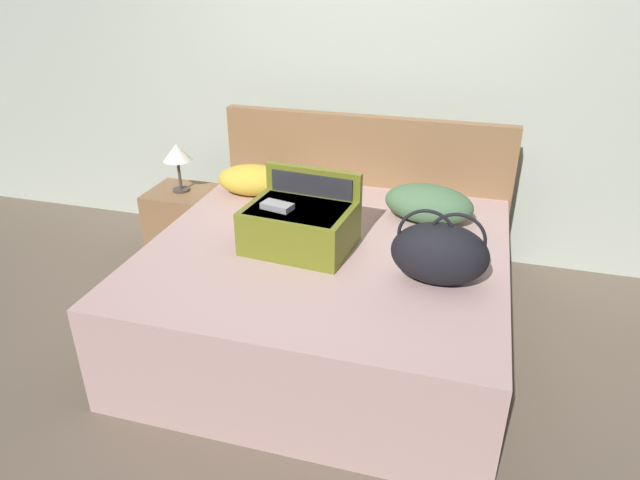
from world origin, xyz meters
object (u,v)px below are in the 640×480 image
duffel_bag (440,253)px  pillow_center_head (429,204)px  hard_case_large (300,223)px  table_lamp (177,154)px  pillow_near_headboard (253,180)px  nightstand (185,224)px  bed (327,293)px

duffel_bag → pillow_center_head: size_ratio=0.89×
hard_case_large → table_lamp: (-1.07, 0.69, 0.05)m
pillow_near_headboard → pillow_center_head: (1.11, -0.10, 0.01)m
hard_case_large → table_lamp: 1.28m
duffel_bag → pillow_near_headboard: 1.45m
nightstand → table_lamp: (0.00, 0.00, 0.51)m
pillow_near_headboard → pillow_center_head: pillow_center_head is taller
table_lamp → pillow_near_headboard: bearing=-8.4°
table_lamp → bed: bearing=-28.1°
duffel_bag → nightstand: size_ratio=0.90×
pillow_near_headboard → hard_case_large: bearing=-50.1°
bed → pillow_near_headboard: size_ratio=4.20×
nightstand → table_lamp: table_lamp is taller
pillow_center_head → nightstand: pillow_center_head is taller
duffel_bag → pillow_center_head: (-0.12, 0.67, -0.05)m
table_lamp → duffel_bag: bearing=-25.4°
duffel_bag → pillow_near_headboard: (-1.23, 0.77, -0.06)m
bed → duffel_bag: 0.77m
bed → table_lamp: size_ratio=5.64×
bed → nightstand: bearing=151.9°
pillow_near_headboard → nightstand: pillow_near_headboard is taller
pillow_center_head → table_lamp: table_lamp is taller
bed → duffel_bag: (0.59, -0.21, 0.44)m
bed → duffel_bag: bearing=-19.4°
bed → nightstand: size_ratio=3.64×
duffel_bag → table_lamp: bearing=154.6°
pillow_center_head → nightstand: bearing=173.9°
pillow_near_headboard → table_lamp: 0.58m
pillow_near_headboard → pillow_center_head: bearing=-4.9°
nightstand → bed: bearing=-28.1°
nightstand → table_lamp: 0.51m
pillow_near_headboard → nightstand: bearing=171.6°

